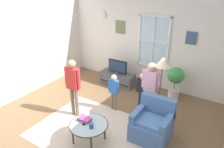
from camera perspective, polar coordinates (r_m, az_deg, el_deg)
ground_plane at (r=4.93m, az=-6.41°, el=-15.34°), size 5.85×6.38×0.02m
back_wall at (r=6.56m, az=9.36°, el=9.44°), size 5.25×0.17×2.97m
side_wall_left at (r=6.14m, az=-27.27°, el=6.07°), size 0.12×5.78×2.97m
area_rug at (r=4.91m, az=-4.40°, el=-15.25°), size 2.68×2.01×0.01m
tv_stand at (r=6.77m, az=1.48°, el=-1.32°), size 1.11×0.42×0.41m
television at (r=6.60m, az=1.50°, el=2.06°), size 0.64×0.08×0.43m
armchair at (r=4.65m, az=10.84°, el=-13.22°), size 0.76×0.74×0.87m
coffee_table at (r=4.41m, az=-6.34°, el=-13.63°), size 0.81×0.81×0.45m
book_stack at (r=4.48m, az=-7.38°, el=-12.07°), size 0.26×0.18×0.07m
cup at (r=4.27m, az=-5.62°, el=-13.76°), size 0.09×0.09×0.10m
remote_near_books at (r=4.41m, az=-7.15°, el=-13.09°), size 0.07×0.15×0.02m
person_black_shirt at (r=5.33m, az=8.08°, el=-3.71°), size 0.31×0.14×1.03m
person_red_shirt at (r=5.04m, az=-10.52°, el=-2.08°), size 0.44×0.20×1.47m
person_pink_shirt at (r=5.01m, az=10.37°, el=-2.65°), size 0.43×0.19×1.42m
person_blue_shirt at (r=5.30m, az=0.50°, el=-3.89°), size 0.30×0.14×1.00m
potted_plant_by_window at (r=6.16m, az=16.79°, el=-1.38°), size 0.46×0.46×0.92m
floor_lamp at (r=4.64m, az=13.42°, el=1.38°), size 0.32×0.32×1.64m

